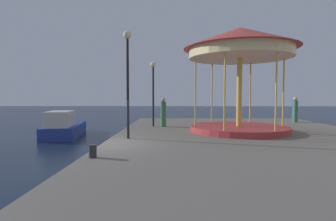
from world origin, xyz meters
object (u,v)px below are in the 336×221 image
object	(u,v)px
motorboat_blue	(64,127)
carousel	(240,54)
person_mid_promenade	(295,110)
bollard_south	(93,151)
lamp_post_mid_promenade	(128,66)
person_far_corner	(163,113)
lamp_post_far_end	(153,82)
person_near_carousel	(295,110)

from	to	relation	value
motorboat_blue	carousel	xyz separation A→B (m)	(10.79, -3.07, 4.29)
person_mid_promenade	bollard_south	bearing A→B (deg)	-134.87
motorboat_blue	lamp_post_mid_promenade	bearing A→B (deg)	-46.38
carousel	bollard_south	world-z (taller)	carousel
lamp_post_mid_promenade	person_mid_promenade	xyz separation A→B (m)	(10.87, 7.73, -2.35)
person_far_corner	carousel	bearing A→B (deg)	-27.47
carousel	lamp_post_mid_promenade	xyz separation A→B (m)	(-5.52, -2.45, -0.92)
motorboat_blue	lamp_post_far_end	world-z (taller)	lamp_post_far_end
motorboat_blue	person_far_corner	bearing A→B (deg)	-7.91
bollard_south	person_far_corner	xyz separation A→B (m)	(1.84, 8.25, 0.64)
carousel	person_mid_promenade	distance (m)	8.19
carousel	person_near_carousel	xyz separation A→B (m)	(5.35, 5.16, -3.26)
lamp_post_far_end	person_near_carousel	bearing A→B (deg)	15.47
lamp_post_mid_promenade	carousel	bearing A→B (deg)	23.94
bollard_south	person_near_carousel	distance (m)	15.99
motorboat_blue	bollard_south	xyz separation A→B (m)	(4.81, -9.17, 0.36)
person_mid_promenade	person_far_corner	xyz separation A→B (m)	(-9.48, -3.13, -0.02)
lamp_post_far_end	bollard_south	xyz separation A→B (m)	(-1.20, -8.45, -2.58)
person_mid_promenade	person_near_carousel	bearing A→B (deg)	-87.24
lamp_post_far_end	bollard_south	distance (m)	8.92
carousel	lamp_post_far_end	bearing A→B (deg)	153.74
carousel	person_near_carousel	size ratio (longest dim) A/B	3.26
carousel	bollard_south	xyz separation A→B (m)	(-5.98, -6.10, -3.92)
motorboat_blue	carousel	size ratio (longest dim) A/B	0.88
lamp_post_far_end	person_mid_promenade	bearing A→B (deg)	16.11
lamp_post_far_end	person_mid_promenade	xyz separation A→B (m)	(10.12, 2.92, -1.92)
bollard_south	lamp_post_mid_promenade	bearing A→B (deg)	82.84
carousel	lamp_post_far_end	size ratio (longest dim) A/B	1.48
person_far_corner	lamp_post_far_end	bearing A→B (deg)	162.22
lamp_post_mid_promenade	person_mid_promenade	bearing A→B (deg)	35.43
person_mid_promenade	person_far_corner	world-z (taller)	person_mid_promenade
lamp_post_mid_promenade	lamp_post_far_end	world-z (taller)	lamp_post_mid_promenade
lamp_post_far_end	bollard_south	bearing A→B (deg)	-98.11
motorboat_blue	person_mid_promenade	xyz separation A→B (m)	(16.13, 2.21, 1.02)
person_near_carousel	bollard_south	bearing A→B (deg)	-135.19
carousel	lamp_post_mid_promenade	bearing A→B (deg)	-156.06
bollard_south	person_mid_promenade	size ratio (longest dim) A/B	0.22
motorboat_blue	person_far_corner	distance (m)	6.79
lamp_post_far_end	person_near_carousel	size ratio (longest dim) A/B	2.21
carousel	person_near_carousel	distance (m)	8.12
person_mid_promenade	person_far_corner	distance (m)	9.99
carousel	person_far_corner	xyz separation A→B (m)	(-4.14, 2.15, -3.28)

